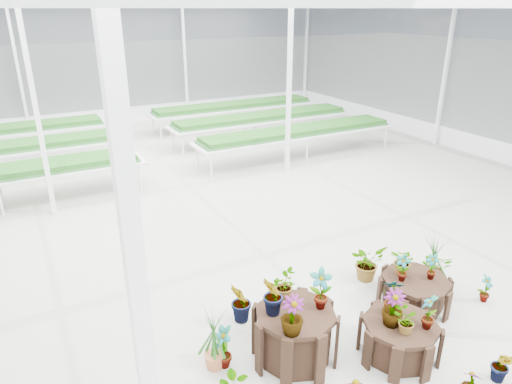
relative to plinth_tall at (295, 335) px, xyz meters
name	(u,v)px	position (x,y,z in m)	size (l,w,h in m)	color
ground_plane	(262,264)	(0.78, 2.25, -0.36)	(24.00, 24.00, 0.00)	gray
greenhouse_shell	(263,141)	(0.78, 2.25, 1.89)	(18.00, 24.00, 4.50)	white
steel_frame	(263,141)	(0.78, 2.25, 1.89)	(18.00, 24.00, 4.50)	silver
nursery_benches	(147,143)	(0.78, 9.45, 0.06)	(16.00, 7.00, 0.84)	silver
plinth_tall	(295,335)	(0.00, 0.00, 0.00)	(1.06, 1.06, 0.72)	black
plinth_mid	(399,339)	(1.20, -0.60, -0.10)	(0.99, 0.99, 0.52)	black
plinth_low	(414,292)	(2.20, 0.10, -0.13)	(1.04, 1.04, 0.47)	black
nursery_plants	(350,300)	(0.98, 0.12, 0.13)	(4.79, 2.97, 1.27)	#1D4D17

